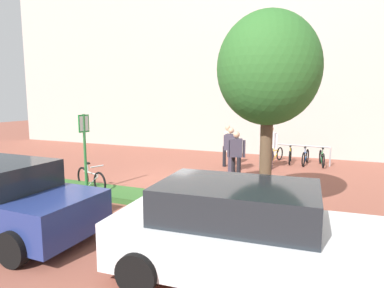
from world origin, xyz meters
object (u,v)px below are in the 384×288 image
object	(u,v)px
person_suited_dark	(231,147)
person_casual_tan	(228,143)
bike_rack_cluster	(298,156)
car_white_hatch	(246,234)
person_suited_navy	(236,153)
person_shirt_blue	(270,144)
parking_sign_post	(85,142)
bike_at_sign	(91,179)
tree_sidewalk	(268,70)
bollard_steel	(261,157)

from	to	relation	value
person_suited_dark	person_casual_tan	bearing A→B (deg)	113.63
bike_rack_cluster	car_white_hatch	size ratio (longest dim) A/B	0.60
person_suited_navy	person_suited_dark	world-z (taller)	same
bike_rack_cluster	person_shirt_blue	size ratio (longest dim) A/B	1.54
parking_sign_post	person_suited_dark	distance (m)	5.46
person_shirt_blue	person_suited_dark	world-z (taller)	same
bike_at_sign	car_white_hatch	bearing A→B (deg)	-29.47
tree_sidewalk	person_shirt_blue	xyz separation A→B (m)	(-0.89, 5.80, -2.47)
bollard_steel	parking_sign_post	bearing A→B (deg)	-127.17
parking_sign_post	person_suited_dark	size ratio (longest dim) A/B	1.38
parking_sign_post	car_white_hatch	world-z (taller)	parking_sign_post
bollard_steel	person_casual_tan	world-z (taller)	person_casual_tan
tree_sidewalk	parking_sign_post	size ratio (longest dim) A/B	2.01
parking_sign_post	person_suited_navy	distance (m)	4.91
person_suited_navy	person_casual_tan	world-z (taller)	same
bike_rack_cluster	person_suited_dark	world-z (taller)	person_suited_dark
person_shirt_blue	person_casual_tan	world-z (taller)	same
bollard_steel	person_shirt_blue	distance (m)	0.64
bollard_steel	person_casual_tan	distance (m)	1.50
person_shirt_blue	car_white_hatch	world-z (taller)	person_shirt_blue
bike_rack_cluster	tree_sidewalk	bearing A→B (deg)	-90.36
tree_sidewalk	parking_sign_post	bearing A→B (deg)	178.05
bollard_steel	car_white_hatch	world-z (taller)	car_white_hatch
person_casual_tan	person_suited_dark	xyz separation A→B (m)	(0.45, -1.03, 0.00)
bollard_steel	person_casual_tan	bearing A→B (deg)	-175.74
tree_sidewalk	bike_at_sign	bearing A→B (deg)	175.58
bike_rack_cluster	person_suited_navy	xyz separation A→B (m)	(-1.64, -4.00, 0.64)
tree_sidewalk	person_casual_tan	size ratio (longest dim) A/B	2.76
bike_at_sign	person_suited_navy	distance (m)	4.79
car_white_hatch	person_shirt_blue	bearing A→B (deg)	97.47
tree_sidewalk	person_suited_navy	xyz separation A→B (m)	(-1.59, 3.26, -2.47)
bike_at_sign	bollard_steel	size ratio (longest dim) A/B	1.76
bike_rack_cluster	person_casual_tan	xyz separation A→B (m)	(-2.65, -1.67, 0.64)
parking_sign_post	person_casual_tan	xyz separation A→B (m)	(2.78, 5.40, -0.57)
person_suited_dark	bike_at_sign	bearing A→B (deg)	-128.10
parking_sign_post	bollard_steel	bearing A→B (deg)	52.83
bike_at_sign	person_suited_dark	world-z (taller)	person_suited_dark
tree_sidewalk	bike_rack_cluster	xyz separation A→B (m)	(0.05, 7.25, -3.11)
parking_sign_post	bike_at_sign	bearing A→B (deg)	93.74
person_casual_tan	bike_at_sign	bearing A→B (deg)	-118.40
person_casual_tan	bike_rack_cluster	bearing A→B (deg)	32.23
tree_sidewalk	bollard_steel	world-z (taller)	tree_sidewalk
parking_sign_post	person_suited_navy	xyz separation A→B (m)	(3.79, 3.07, -0.57)
bike_rack_cluster	person_suited_navy	world-z (taller)	person_suited_navy
tree_sidewalk	bike_rack_cluster	distance (m)	7.89
person_suited_navy	bike_rack_cluster	bearing A→B (deg)	67.71
tree_sidewalk	parking_sign_post	xyz separation A→B (m)	(-5.39, 0.18, -1.90)
person_shirt_blue	person_casual_tan	bearing A→B (deg)	-172.75
bike_rack_cluster	person_shirt_blue	distance (m)	1.84
person_casual_tan	person_suited_dark	world-z (taller)	same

